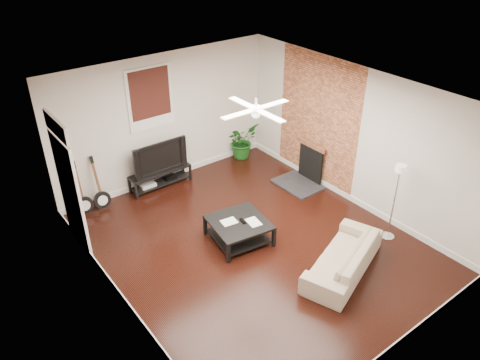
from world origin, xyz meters
The scene contains 14 objects.
room centered at (0.00, 0.00, 1.40)m, with size 5.01×6.01×2.81m.
brick_accent centered at (2.49, 1.00, 1.40)m, with size 0.02×2.20×2.80m, color brown.
fireplace centered at (2.20, 1.00, 0.46)m, with size 0.80×1.10×0.92m, color black.
window_back centered at (-0.30, 2.97, 1.95)m, with size 1.00×0.06×1.30m, color #34100E.
door_left centered at (-2.46, 1.90, 1.25)m, with size 0.08×1.00×2.50m, color white.
tv_stand centered at (-0.34, 2.78, 0.19)m, with size 1.36×0.36×0.38m, color black.
tv centered at (-0.34, 2.80, 0.73)m, with size 1.21×0.16×0.70m, color black.
coffee_table centered at (-0.14, 0.25, 0.21)m, with size 0.98×0.98×0.41m, color black.
sofa centered at (0.74, -1.45, 0.27)m, with size 1.86×0.73×0.54m, color tan.
floor_lamp centered at (2.09, -1.35, 0.76)m, with size 0.25×0.25×1.52m, color silver, non-canonical shape.
potted_plant centered at (1.89, 2.82, 0.42)m, with size 0.76×0.66×0.84m, color #175318.
guitar_left centered at (-2.05, 2.75, 0.56)m, with size 0.35×0.25×1.13m, color black, non-canonical shape.
guitar_right centered at (-1.70, 2.72, 0.56)m, with size 0.35×0.25×1.13m, color black, non-canonical shape.
ceiling_fan centered at (0.00, 0.00, 2.60)m, with size 1.24×1.24×0.32m, color white, non-canonical shape.
Camera 1 is at (-4.25, -5.17, 5.31)m, focal length 34.97 mm.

